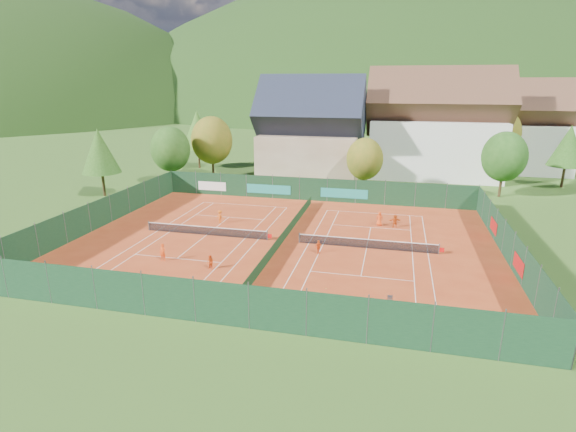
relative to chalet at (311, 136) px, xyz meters
The scene contains 35 objects.
ground 30.87m from the chalet, 84.29° to the right, with size 600.00×600.00×0.00m, color #2E531A.
clay_pad 30.87m from the chalet, 84.29° to the right, with size 40.00×32.00×0.01m, color #A83918.
court_markings_left 31.12m from the chalet, 99.46° to the right, with size 11.03×23.83×0.00m.
court_markings_right 32.63m from the chalet, 69.86° to the right, with size 11.03×23.83×0.00m.
tennis_net_left 31.00m from the chalet, 99.17° to the right, with size 13.30×0.10×1.02m.
tennis_net_right 32.59m from the chalet, 69.60° to the right, with size 13.30×0.10×1.02m.
court_divider 30.77m from the chalet, 84.29° to the right, with size 0.03×28.80×1.00m.
fence_north 15.14m from the chalet, 79.70° to the right, with size 40.00×0.10×3.00m.
fence_south 46.38m from the chalet, 86.27° to the right, with size 40.00×0.04×3.00m.
fence_west 34.86m from the chalet, 119.54° to the right, with size 0.04×32.00×3.00m.
fence_east 38.11m from the chalet, 52.48° to the right, with size 0.09×32.00×3.00m.
chalet is the anchor object (origin of this frame).
hotel_block_a 19.94m from the chalet, 17.53° to the left, with size 21.60×11.00×17.25m.
hotel_block_b 35.85m from the chalet, 22.99° to the left, with size 17.28×10.00×15.50m.
tree_west_front 21.51m from the chalet, 152.24° to the right, with size 5.72×5.72×8.69m.
tree_west_mid 15.53m from the chalet, 165.07° to the right, with size 6.44×6.44×9.78m.
tree_west_back 21.38m from the chalet, 169.22° to the left, with size 5.60×5.60×10.00m.
tree_center 12.19m from the chalet, 41.63° to the right, with size 5.01×5.01×7.60m.
tree_east_front 27.69m from the chalet, 12.53° to the right, with size 5.72×5.72×8.69m.
tree_east_mid 37.06m from the chalet, ahead, with size 5.04×5.04×9.00m.
tree_west_side 30.81m from the chalet, 144.25° to the right, with size 5.04×5.04×9.00m.
tree_east_back 30.68m from the chalet, 19.03° to the left, with size 7.15×7.15×10.86m.
mountain_backdrop 211.04m from the chalet, 81.19° to the left, with size 820.00×530.00×242.00m.
ball_hopper 43.38m from the chalet, 71.94° to the right, with size 0.34×0.34×0.80m.
loose_ball_0 37.43m from the chalet, 96.81° to the right, with size 0.07×0.07×0.07m, color #CCD833.
loose_ball_1 40.80m from the chalet, 77.62° to the right, with size 0.07×0.07×0.07m, color #CCD833.
loose_ball_2 25.76m from the chalet, 82.55° to the right, with size 0.07×0.07×0.07m, color #CCD833.
loose_ball_3 23.87m from the chalet, 89.27° to the right, with size 0.07×0.07×0.07m, color #CCD833.
loose_ball_4 34.42m from the chalet, 71.04° to the right, with size 0.07×0.07×0.07m, color #CCD833.
player_left_near 38.07m from the chalet, 99.03° to the right, with size 0.57×0.38×1.58m, color #E44A14.
player_left_mid 38.37m from the chalet, 91.84° to the right, with size 0.60×0.46×1.22m, color #E14C14.
player_left_far 27.02m from the chalet, 101.24° to the right, with size 0.95×0.55×1.47m, color #D85913.
player_right_near 33.55m from the chalet, 78.05° to the right, with size 0.74×0.31×1.26m, color #E34E14.
player_right_far_a 26.21m from the chalet, 62.40° to the right, with size 0.75×0.49×1.54m, color #E14614.
player_right_far_b 27.27m from the chalet, 59.64° to the right, with size 1.32×0.42×1.42m, color #CB4812.
Camera 1 is at (10.00, -39.72, 14.91)m, focal length 28.00 mm.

